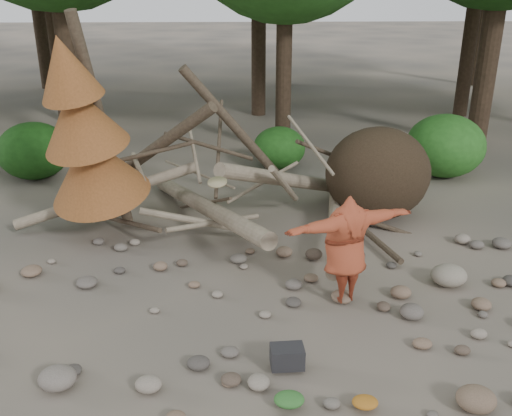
{
  "coord_description": "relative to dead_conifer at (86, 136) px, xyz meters",
  "views": [
    {
      "loc": [
        -0.36,
        -6.91,
        4.85
      ],
      "look_at": [
        -0.05,
        1.5,
        1.4
      ],
      "focal_mm": 40.0,
      "sensor_mm": 36.0,
      "label": 1
    }
  ],
  "objects": [
    {
      "name": "ground",
      "position": [
        3.12,
        -3.37,
        -2.11
      ],
      "size": [
        120.0,
        120.0,
        0.0
      ],
      "primitive_type": "plane",
      "color": "#514C44",
      "rests_on": "ground"
    },
    {
      "name": "deadfall_pile",
      "position": [
        5.13,
        0.87,
        -1.16
      ],
      "size": [
        8.55,
        5.24,
        3.3
      ],
      "color": "#332619",
      "rests_on": "ground"
    },
    {
      "name": "dead_conifer",
      "position": [
        0.0,
        0.0,
        0.0
      ],
      "size": [
        2.06,
        2.16,
        4.35
      ],
      "color": "#4C3F30",
      "rests_on": "ground"
    },
    {
      "name": "bush_left",
      "position": [
        -2.38,
        3.83,
        -1.39
      ],
      "size": [
        1.8,
        1.8,
        1.44
      ],
      "primitive_type": "ellipsoid",
      "color": "#1A4A13",
      "rests_on": "ground"
    },
    {
      "name": "bush_mid",
      "position": [
        3.92,
        4.43,
        -1.55
      ],
      "size": [
        1.4,
        1.4,
        1.12
      ],
      "primitive_type": "ellipsoid",
      "color": "#235D1B",
      "rests_on": "ground"
    },
    {
      "name": "bush_right",
      "position": [
        8.12,
        3.63,
        -1.31
      ],
      "size": [
        2.0,
        2.0,
        1.6
      ],
      "primitive_type": "ellipsoid",
      "color": "#2C6F22",
      "rests_on": "ground"
    },
    {
      "name": "frisbee_thrower",
      "position": [
        4.41,
        -2.5,
        -1.15
      ],
      "size": [
        3.24,
        1.31,
        2.01
      ],
      "color": "#9C3C23",
      "rests_on": "ground"
    },
    {
      "name": "backpack",
      "position": [
        3.39,
        -4.12,
        -1.97
      ],
      "size": [
        0.45,
        0.32,
        0.29
      ],
      "primitive_type": "cube",
      "rotation": [
        0.0,
        0.0,
        0.06
      ],
      "color": "black",
      "rests_on": "ground"
    },
    {
      "name": "cloth_green",
      "position": [
        3.35,
        -4.84,
        -2.04
      ],
      "size": [
        0.37,
        0.31,
        0.14
      ],
      "primitive_type": "ellipsoid",
      "color": "#2E6729",
      "rests_on": "ground"
    },
    {
      "name": "cloth_orange",
      "position": [
        4.26,
        -4.91,
        -2.05
      ],
      "size": [
        0.32,
        0.26,
        0.12
      ],
      "primitive_type": "ellipsoid",
      "color": "#A1611B",
      "rests_on": "ground"
    },
    {
      "name": "boulder_front_left",
      "position": [
        0.47,
        -4.37,
        -1.97
      ],
      "size": [
        0.48,
        0.43,
        0.29
      ],
      "primitive_type": "ellipsoid",
      "color": "slate",
      "rests_on": "ground"
    },
    {
      "name": "boulder_front_right",
      "position": [
        5.59,
        -4.94,
        -1.97
      ],
      "size": [
        0.48,
        0.43,
        0.29
      ],
      "primitive_type": "ellipsoid",
      "color": "brown",
      "rests_on": "ground"
    },
    {
      "name": "boulder_mid_right",
      "position": [
        6.3,
        -1.99,
        -1.93
      ],
      "size": [
        0.6,
        0.54,
        0.36
      ],
      "primitive_type": "ellipsoid",
      "color": "gray",
      "rests_on": "ground"
    }
  ]
}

